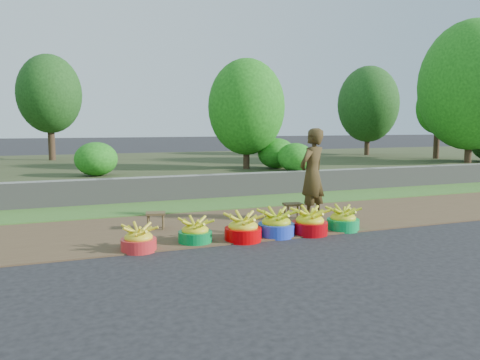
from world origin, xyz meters
name	(u,v)px	position (x,y,z in m)	size (l,w,h in m)	color
ground_plane	(288,239)	(0.00, 0.00, 0.00)	(120.00, 120.00, 0.00)	#232325
dirt_shoulder	(255,222)	(0.00, 1.25, 0.01)	(80.00, 2.50, 0.02)	brown
grass_verge	(218,204)	(0.00, 3.25, 0.02)	(80.00, 1.50, 0.04)	#42742B
retaining_wall	(206,187)	(0.00, 4.10, 0.28)	(80.00, 0.35, 0.55)	gray
earth_bank	(162,169)	(0.00, 9.00, 0.25)	(80.00, 10.00, 0.50)	#383F22
vegetation	(36,85)	(-3.59, 7.48, 2.72)	(29.91, 8.60, 4.54)	#3D2B1C
basin_a	(139,239)	(-2.16, 0.15, 0.16)	(0.47, 0.47, 0.35)	red
basin_b	(195,232)	(-1.34, 0.28, 0.16)	(0.48, 0.48, 0.36)	#047D35
basin_c	(243,229)	(-0.65, 0.17, 0.18)	(0.54, 0.54, 0.40)	#D60003
basin_d	(276,224)	(-0.08, 0.24, 0.18)	(0.55, 0.55, 0.41)	blue
basin_e	(310,223)	(0.45, 0.17, 0.18)	(0.55, 0.55, 0.41)	#AB0309
basin_f	(343,220)	(1.09, 0.22, 0.17)	(0.51, 0.51, 0.38)	#089846
stool_left	(156,216)	(-1.70, 1.32, 0.23)	(0.35, 0.30, 0.27)	brown
stool_right	(293,206)	(0.72, 1.24, 0.24)	(0.35, 0.28, 0.28)	brown
vendor_woman	(312,174)	(0.99, 1.05, 0.82)	(0.58, 0.38, 1.60)	black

